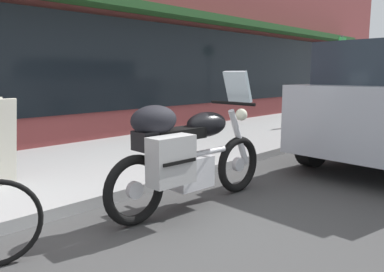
% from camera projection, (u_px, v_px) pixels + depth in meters
% --- Properties ---
extents(ground_plane, '(80.00, 80.00, 0.00)m').
position_uv_depth(ground_plane, '(170.00, 240.00, 3.25)').
color(ground_plane, '#3C3C3C').
extents(storefront_building, '(20.33, 0.90, 6.52)m').
position_uv_depth(storefront_building, '(226.00, 3.00, 10.08)').
color(storefront_building, brown).
rests_on(storefront_building, ground_plane).
extents(sidewalk_curb, '(30.00, 3.04, 0.12)m').
position_uv_depth(sidewalk_curb, '(328.00, 118.00, 11.50)').
color(sidewalk_curb, '#969696').
rests_on(sidewalk_curb, ground_plane).
extents(touring_motorcycle, '(2.13, 0.62, 1.41)m').
position_uv_depth(touring_motorcycle, '(186.00, 151.00, 3.86)').
color(touring_motorcycle, black).
rests_on(touring_motorcycle, ground_plane).
extents(parking_sign_pole, '(0.44, 0.07, 2.20)m').
position_uv_depth(parking_sign_pole, '(340.00, 71.00, 9.93)').
color(parking_sign_pole, '#59595B').
rests_on(parking_sign_pole, sidewalk_curb).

